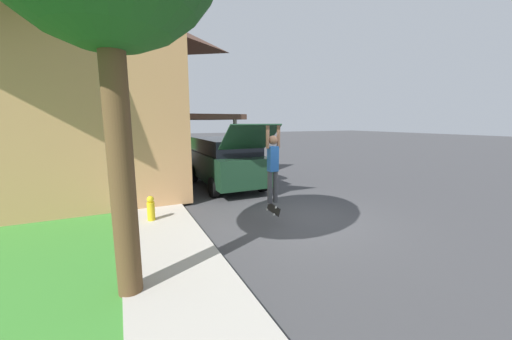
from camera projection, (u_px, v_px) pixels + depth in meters
ground_plane at (300, 220)px, 7.91m from camera, size 120.00×120.00×0.00m
lawn at (7, 200)px, 9.82m from camera, size 10.00×80.00×0.08m
sidewalk at (144, 187)px, 11.70m from camera, size 1.80×80.00×0.10m
house at (12, 71)px, 9.56m from camera, size 13.07×7.94×8.27m
suv_parked at (225, 160)px, 11.91m from camera, size 2.19×5.55×2.64m
car_down_street at (197, 147)px, 22.47m from camera, size 1.85×4.45×1.44m
skateboarder at (273, 163)px, 7.52m from camera, size 0.41×0.24×2.06m
skateboard at (273, 209)px, 7.61m from camera, size 0.21×0.79×0.26m
fire_hydrant at (151, 209)px, 7.57m from camera, size 0.20×0.20×0.66m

